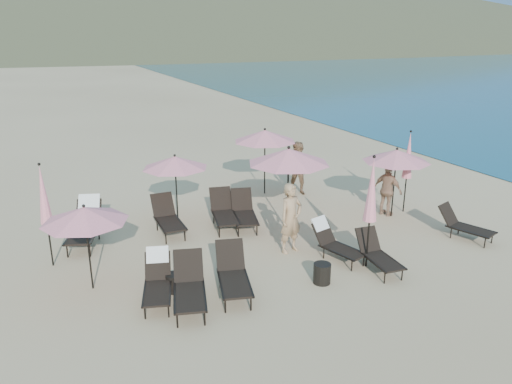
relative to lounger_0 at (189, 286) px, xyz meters
name	(u,v)px	position (x,y,z in m)	size (l,w,h in m)	color
ground	(345,271)	(3.90, -0.09, -0.46)	(800.00, 800.00, 0.00)	#D6BA8C
lounger_0	(189,286)	(0.00, 0.00, 0.00)	(1.10, 1.83, 0.99)	black
lounger_1	(157,279)	(-0.54, 0.57, 0.00)	(0.98, 1.66, 0.97)	black
lounger_2	(233,274)	(1.05, 0.12, 0.00)	(1.08, 1.83, 0.99)	black
lounger_3	(334,241)	(4.08, 0.68, -0.01)	(0.93, 1.62, 0.95)	black
lounger_4	(378,254)	(4.69, -0.29, -0.06)	(0.72, 1.56, 0.87)	black
lounger_5	(464,225)	(8.08, 0.22, -0.05)	(1.04, 1.63, 0.88)	black
lounger_6	(85,223)	(-1.57, 4.38, 0.09)	(1.25, 1.98, 1.16)	black
lounger_7	(168,217)	(0.66, 4.13, 0.00)	(0.69, 1.72, 0.98)	black
lounger_8	(224,211)	(2.30, 3.89, 0.01)	(1.00, 1.84, 1.00)	black
lounger_9	(244,212)	(2.84, 3.65, -0.01)	(1.08, 1.80, 0.97)	black
umbrella_open_0	(85,215)	(-1.79, 1.64, 1.34)	(1.89, 1.89, 2.03)	black
umbrella_open_1	(289,156)	(3.86, 2.82, 1.77)	(2.35, 2.35, 2.53)	black
umbrella_open_2	(397,156)	(7.39, 2.45, 1.49)	(2.06, 2.06, 2.21)	black
umbrella_open_3	(175,162)	(1.15, 4.85, 1.41)	(1.97, 1.97, 2.12)	black
umbrella_open_4	(265,136)	(4.75, 6.19, 1.63)	(2.20, 2.20, 2.37)	black
umbrella_closed_0	(372,191)	(4.55, -0.06, 1.52)	(0.33, 0.33, 2.85)	black
umbrella_closed_1	(409,156)	(8.01, 2.62, 1.39)	(0.31, 0.31, 2.66)	black
umbrella_closed_2	(43,195)	(-2.54, 3.26, 1.38)	(0.31, 0.31, 2.65)	black
side_table_0	(174,283)	(-0.15, 0.73, -0.25)	(0.36, 0.36, 0.42)	black
side_table_1	(322,273)	(3.09, -0.33, -0.22)	(0.41, 0.41, 0.48)	black
beachgoer_a	(291,218)	(3.25, 1.50, 0.47)	(0.68, 0.45, 1.87)	#A57F59
beachgoer_b	(299,168)	(5.81, 5.64, 0.48)	(0.92, 0.71, 1.88)	#8B6748
beachgoer_c	(388,190)	(7.29, 2.60, 0.37)	(0.98, 0.41, 1.67)	#A77C5E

